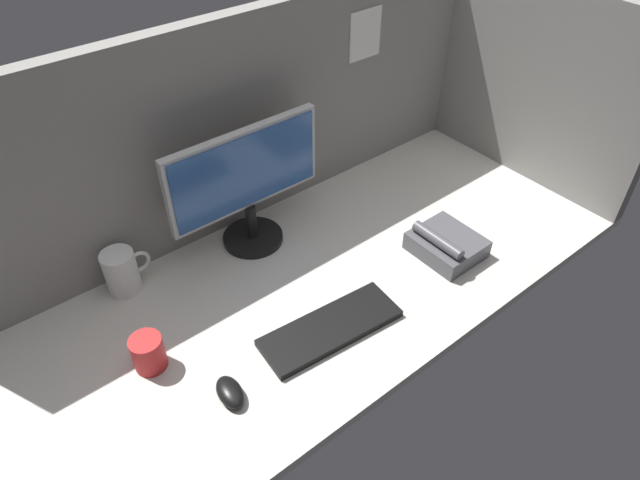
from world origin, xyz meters
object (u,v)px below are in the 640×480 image
Objects in this scene: keyboard at (330,328)px; mug_ceramic_white at (122,271)px; monitor at (246,182)px; mug_red_plastic at (148,353)px; desk_phone at (446,244)px; mouse at (230,392)px.

mug_ceramic_white reaches higher than keyboard.
mug_red_plastic is at bearing -152.04° from monitor.
monitor reaches higher than mug_ceramic_white.
monitor is 41.41cm from mug_ceramic_white.
mug_ceramic_white is 28.87cm from mug_red_plastic.
mug_red_plastic is (-6.38, -28.10, -1.73)cm from mug_ceramic_white.
monitor is at bearing 134.86° from desk_phone.
monitor reaches higher than desk_phone.
mouse is 75.60cm from desk_phone.
monitor is 47.33cm from keyboard.
mouse is 0.50× the size of desk_phone.
mug_ceramic_white is 1.41× the size of mug_red_plastic.
mug_ceramic_white reaches higher than mouse.
desk_phone is (40.71, -40.92, -17.75)cm from monitor.
desk_phone is at bearing -45.14° from monitor.
mug_red_plastic is at bearing 168.71° from desk_phone.
mug_ceramic_white reaches higher than mug_red_plastic.
mug_ceramic_white is at bearing 173.67° from monitor.
monitor is 4.97× the size of mouse.
monitor is 58.87cm from mouse.
mug_red_plastic reaches higher than keyboard.
mouse is 0.74× the size of mug_ceramic_white.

